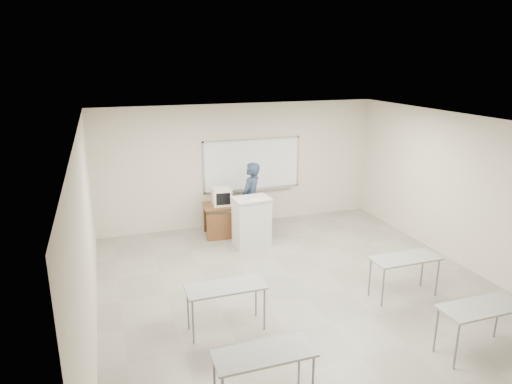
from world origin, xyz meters
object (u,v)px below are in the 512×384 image
object	(u,v)px
keyboard	(260,198)
crt_monitor	(222,196)
whiteboard	(252,165)
presenter	(251,199)
laptop	(251,201)
instructor_desk	(234,214)
mouse	(254,200)
podium	(252,222)

from	to	relation	value
keyboard	crt_monitor	bearing A→B (deg)	140.36
whiteboard	presenter	world-z (taller)	whiteboard
crt_monitor	laptop	bearing A→B (deg)	-11.43
whiteboard	instructor_desk	size ratio (longest dim) A/B	1.79
mouse	keyboard	distance (m)	1.05
laptop	presenter	bearing A→B (deg)	-96.62
podium	keyboard	distance (m)	0.60
whiteboard	laptop	size ratio (longest dim) A/B	7.90
whiteboard	mouse	xyz separation A→B (m)	(-0.15, -0.62, -0.71)
whiteboard	podium	xyz separation A→B (m)	(-0.50, -1.47, -0.92)
keyboard	presenter	xyz separation A→B (m)	(0.05, 0.75, -0.25)
laptop	keyboard	size ratio (longest dim) A/B	0.72
podium	presenter	xyz separation A→B (m)	(0.20, 0.63, 0.32)
podium	presenter	size ratio (longest dim) A/B	0.63
instructor_desk	podium	bearing A→B (deg)	-68.47
mouse	presenter	bearing A→B (deg)	-143.45
mouse	presenter	world-z (taller)	presenter
crt_monitor	mouse	world-z (taller)	crt_monitor
crt_monitor	keyboard	xyz separation A→B (m)	(0.60, -0.98, 0.18)
whiteboard	presenter	xyz separation A→B (m)	(-0.30, -0.84, -0.61)
laptop	keyboard	distance (m)	0.86
instructor_desk	mouse	xyz separation A→B (m)	(0.55, 0.16, 0.23)
whiteboard	instructor_desk	xyz separation A→B (m)	(-0.70, -0.78, -0.94)
instructor_desk	presenter	size ratio (longest dim) A/B	0.79
whiteboard	keyboard	bearing A→B (deg)	-102.43
instructor_desk	laptop	distance (m)	0.48
crt_monitor	presenter	xyz separation A→B (m)	(0.65, -0.23, -0.07)
instructor_desk	crt_monitor	size ratio (longest dim) A/B	2.91
whiteboard	crt_monitor	distance (m)	1.25
podium	keyboard	bearing A→B (deg)	-42.53
laptop	mouse	size ratio (longest dim) A/B	3.40
laptop	keyboard	bearing A→B (deg)	-95.40
presenter	instructor_desk	bearing A→B (deg)	-53.10
crt_monitor	laptop	world-z (taller)	crt_monitor
podium	whiteboard	bearing A→B (deg)	67.32
instructor_desk	crt_monitor	xyz separation A→B (m)	(-0.25, 0.17, 0.41)
mouse	presenter	distance (m)	0.29
whiteboard	podium	world-z (taller)	whiteboard
crt_monitor	presenter	bearing A→B (deg)	-14.90
whiteboard	keyboard	size ratio (longest dim) A/B	5.69
podium	mouse	xyz separation A→B (m)	(0.35, 0.85, 0.21)
podium	crt_monitor	xyz separation A→B (m)	(-0.45, 0.86, 0.39)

